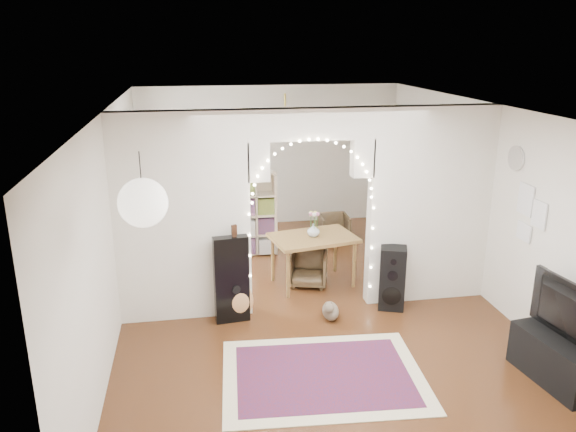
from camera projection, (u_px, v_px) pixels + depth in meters
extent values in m
plane|color=black|center=(309.00, 305.00, 7.74)|extent=(7.50, 7.50, 0.00)
cube|color=white|center=(312.00, 108.00, 6.94)|extent=(5.00, 7.50, 0.02)
cube|color=silver|center=(270.00, 156.00, 10.86)|extent=(5.00, 0.02, 2.70)
cube|color=silver|center=(425.00, 371.00, 3.81)|extent=(5.00, 0.02, 2.70)
cube|color=silver|center=(113.00, 222.00, 6.93)|extent=(0.02, 7.50, 2.70)
cube|color=silver|center=(487.00, 203.00, 7.75)|extent=(0.02, 7.50, 2.70)
cube|color=silver|center=(183.00, 219.00, 7.07)|extent=(1.70, 0.20, 2.70)
cube|color=silver|center=(429.00, 206.00, 7.61)|extent=(1.70, 0.20, 2.70)
cube|color=silver|center=(312.00, 124.00, 7.00)|extent=(1.60, 0.20, 0.40)
cube|color=white|center=(128.00, 177.00, 8.58)|extent=(0.04, 1.20, 1.40)
cylinder|color=white|center=(517.00, 158.00, 6.96)|extent=(0.03, 0.31, 0.31)
sphere|color=white|center=(143.00, 203.00, 4.50)|extent=(0.40, 0.40, 0.40)
cube|color=maroon|center=(323.00, 375.00, 6.12)|extent=(2.29, 1.79, 0.02)
cube|color=black|center=(231.00, 280.00, 7.16)|extent=(0.45, 0.19, 1.16)
ellipsoid|color=tan|center=(236.00, 287.00, 7.20)|extent=(0.47, 0.29, 0.53)
cube|color=black|center=(235.00, 255.00, 7.07)|extent=(0.06, 0.05, 0.61)
cube|color=black|center=(234.00, 230.00, 6.97)|extent=(0.07, 0.05, 0.13)
ellipsoid|color=brown|center=(330.00, 311.00, 7.33)|extent=(0.32, 0.38, 0.23)
sphere|color=brown|center=(329.00, 308.00, 7.17)|extent=(0.18, 0.18, 0.14)
cone|color=brown|center=(326.00, 303.00, 7.14)|extent=(0.04, 0.04, 0.05)
cone|color=brown|center=(332.00, 303.00, 7.15)|extent=(0.04, 0.04, 0.05)
cylinder|color=brown|center=(333.00, 310.00, 7.51)|extent=(0.12, 0.21, 0.07)
cube|color=black|center=(392.00, 278.00, 7.56)|extent=(0.42, 0.39, 0.88)
cylinder|color=black|center=(391.00, 296.00, 7.47)|extent=(0.24, 0.10, 0.25)
cylinder|color=black|center=(393.00, 276.00, 7.38)|extent=(0.13, 0.06, 0.14)
cylinder|color=black|center=(394.00, 262.00, 7.33)|extent=(0.08, 0.04, 0.08)
cube|color=black|center=(555.00, 360.00, 5.96)|extent=(0.53, 1.04, 0.50)
imported|color=black|center=(563.00, 313.00, 5.79)|extent=(0.28, 1.08, 0.62)
cube|color=#C6B28F|center=(235.00, 215.00, 9.37)|extent=(1.41, 0.68, 1.41)
cube|color=brown|center=(313.00, 238.00, 8.22)|extent=(1.33, 1.02, 0.05)
cylinder|color=brown|center=(288.00, 275.00, 7.87)|extent=(0.05, 0.05, 0.70)
cylinder|color=brown|center=(354.00, 265.00, 8.22)|extent=(0.05, 0.05, 0.70)
cylinder|color=brown|center=(273.00, 259.00, 8.44)|extent=(0.05, 0.05, 0.70)
cylinder|color=brown|center=(335.00, 250.00, 8.79)|extent=(0.05, 0.05, 0.70)
imported|color=silver|center=(313.00, 230.00, 8.18)|extent=(0.21, 0.21, 0.19)
imported|color=#4B3B25|center=(308.00, 269.00, 8.34)|extent=(0.67, 0.68, 0.50)
imported|color=#4B3B25|center=(334.00, 227.00, 10.21)|extent=(0.53, 0.54, 0.49)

